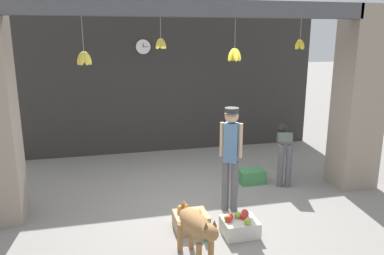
% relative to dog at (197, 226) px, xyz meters
% --- Properties ---
extents(ground_plane, '(60.00, 60.00, 0.00)m').
position_rel_dog_xyz_m(ground_plane, '(0.40, 1.40, -0.46)').
color(ground_plane, gray).
extents(shop_back_wall, '(7.19, 0.12, 3.15)m').
position_rel_dog_xyz_m(shop_back_wall, '(0.40, 4.58, 1.11)').
color(shop_back_wall, '#2D2B28').
rests_on(shop_back_wall, ground_plane).
extents(shop_pillar_right, '(0.70, 0.60, 3.15)m').
position_rel_dog_xyz_m(shop_pillar_right, '(3.34, 1.70, 1.11)').
color(shop_pillar_right, gray).
rests_on(shop_pillar_right, ground_plane).
extents(storefront_awning, '(5.29, 0.30, 0.90)m').
position_rel_dog_xyz_m(storefront_awning, '(0.38, 1.52, 2.53)').
color(storefront_awning, '#4C4C51').
extents(dog, '(0.41, 0.95, 0.68)m').
position_rel_dog_xyz_m(dog, '(0.00, 0.00, 0.00)').
color(dog, '#9E7042').
rests_on(dog, ground_plane).
extents(shopkeeper, '(0.31, 0.30, 1.63)m').
position_rel_dog_xyz_m(shopkeeper, '(0.84, 1.21, 0.49)').
color(shopkeeper, '#56565B').
rests_on(shopkeeper, ground_plane).
extents(worker_stooping, '(0.43, 0.76, 1.01)m').
position_rel_dog_xyz_m(worker_stooping, '(2.18, 2.07, 0.21)').
color(worker_stooping, '#56565B').
rests_on(worker_stooping, ground_plane).
extents(fruit_crate_oranges, '(0.47, 0.41, 0.31)m').
position_rel_dog_xyz_m(fruit_crate_oranges, '(0.12, 0.78, -0.33)').
color(fruit_crate_oranges, tan).
rests_on(fruit_crate_oranges, ground_plane).
extents(fruit_crate_apples, '(0.47, 0.41, 0.31)m').
position_rel_dog_xyz_m(fruit_crate_apples, '(0.73, 0.48, -0.33)').
color(fruit_crate_apples, silver).
rests_on(fruit_crate_apples, ground_plane).
extents(produce_box_green, '(0.47, 0.34, 0.25)m').
position_rel_dog_xyz_m(produce_box_green, '(1.61, 2.19, -0.34)').
color(produce_box_green, '#42844C').
rests_on(produce_box_green, ground_plane).
extents(water_bottle, '(0.07, 0.07, 0.23)m').
position_rel_dog_xyz_m(water_bottle, '(0.24, 0.43, -0.36)').
color(water_bottle, '#38934C').
rests_on(water_bottle, ground_plane).
extents(wall_clock, '(0.34, 0.03, 0.34)m').
position_rel_dog_xyz_m(wall_clock, '(-0.07, 4.51, 1.95)').
color(wall_clock, black).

